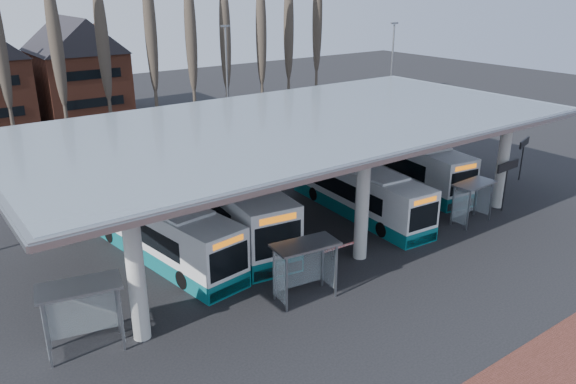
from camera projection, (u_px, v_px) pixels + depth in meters
ground at (394, 276)px, 27.57m from camera, size 140.00×140.00×0.00m
station_canopy at (297, 131)px, 31.62m from camera, size 32.00×16.00×6.34m
poplar_row at (126, 40)px, 49.42m from camera, size 45.10×1.10×14.50m
lamp_post_b at (227, 83)px, 48.66m from camera, size 0.80×0.16×10.17m
lamp_post_c at (391, 77)px, 51.87m from camera, size 0.80×0.16×10.17m
bus_0 at (159, 229)px, 29.17m from camera, size 4.08×11.82×3.22m
bus_1 at (225, 201)px, 32.25m from camera, size 4.55×13.44×3.66m
bus_2 at (358, 191)px, 34.68m from camera, size 3.18×11.25×3.09m
bus_3 at (402, 161)px, 39.98m from camera, size 4.12×12.12×3.30m
shelter_0 at (81, 302)px, 21.43m from camera, size 3.35×2.18×2.87m
shelter_1 at (304, 257)px, 25.06m from camera, size 3.13×1.86×2.75m
shelter_2 at (471, 193)px, 33.19m from camera, size 2.77×1.48×2.52m
info_sign_0 at (507, 170)px, 34.53m from camera, size 2.17×0.22×3.22m
info_sign_1 at (524, 146)px, 40.04m from camera, size 2.00×0.72×3.06m
barrier at (337, 248)px, 28.66m from camera, size 2.04×0.58×1.02m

